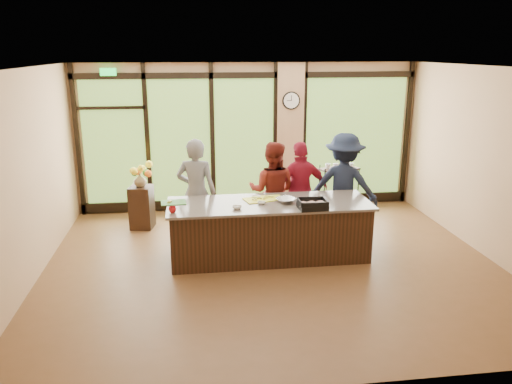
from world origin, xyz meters
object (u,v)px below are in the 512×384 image
object	(u,v)px
cook_right	(344,186)
flower_stand	(142,207)
cook_left	(196,193)
roasting_pan	(312,206)
bar_cart	(339,183)
island_base	(269,231)

from	to	relation	value
cook_right	flower_stand	world-z (taller)	cook_right
cook_right	flower_stand	size ratio (longest dim) A/B	2.32
cook_left	roasting_pan	size ratio (longest dim) A/B	4.35
flower_stand	bar_cart	xyz separation A→B (m)	(3.90, 0.37, 0.22)
cook_left	roasting_pan	world-z (taller)	cook_left
roasting_pan	flower_stand	distance (m)	3.49
cook_left	bar_cart	bearing A→B (deg)	-141.21
cook_right	flower_stand	distance (m)	3.75
island_base	roasting_pan	bearing A→B (deg)	-33.92
island_base	roasting_pan	world-z (taller)	roasting_pan
island_base	cook_right	size ratio (longest dim) A/B	1.66
bar_cart	cook_right	bearing A→B (deg)	-127.37
island_base	bar_cart	world-z (taller)	bar_cart
roasting_pan	flower_stand	size ratio (longest dim) A/B	0.53
roasting_pan	flower_stand	bearing A→B (deg)	140.25
island_base	roasting_pan	size ratio (longest dim) A/B	7.31
cook_left	bar_cart	world-z (taller)	cook_left
island_base	flower_stand	distance (m)	2.72
roasting_pan	bar_cart	world-z (taller)	bar_cart
cook_right	roasting_pan	distance (m)	1.45
cook_right	bar_cart	world-z (taller)	cook_right
island_base	cook_left	world-z (taller)	cook_left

